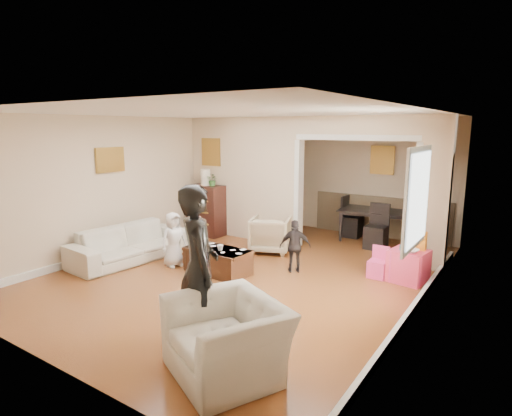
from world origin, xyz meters
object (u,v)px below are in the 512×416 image
Objects in this scene: dining_table at (386,226)px; child_kneel_a at (174,239)px; armchair_front at (227,339)px; child_toddler at (295,246)px; dresser at (206,210)px; cyan_cup at (402,248)px; coffee_cup at (220,248)px; table_lamp at (206,177)px; coffee_table at (218,261)px; play_table at (408,266)px; adult_person at (199,267)px; armchair_back at (271,234)px; child_kneel_b at (198,238)px; sofa at (130,243)px.

dining_table is 2.01× the size of child_kneel_a.
child_toddler is at bearing 132.15° from armchair_front.
dresser is 14.06× the size of cyan_cup.
dresser is 2.71m from coffee_cup.
table_lamp is at bearing 40.46° from child_kneel_a.
play_table is (2.75, 1.35, 0.05)m from coffee_table.
coffee_table is 1.23× the size of child_toddler.
child_toddler reaches higher than dining_table.
child_kneel_a is at bearing 168.82° from armchair_front.
coffee_cup is at bearing -44.98° from dresser.
dining_table is at bearing -53.46° from adult_person.
armchair_back is 0.79× the size of child_kneel_a.
armchair_front is at bearing 94.71° from armchair_back.
coffee_table is 0.57× the size of dining_table.
child_kneel_a reaches higher than child_toddler.
cyan_cup is at bearing -71.13° from adult_person.
child_toddler is at bearing -112.33° from dining_table.
table_lamp is (0.00, 0.00, 0.74)m from dresser.
coffee_table is 1.28× the size of child_kneel_b.
table_lamp is 2.82m from coffee_table.
table_lamp reaches higher than child_kneel_a.
child_kneel_b is at bearing -54.51° from dresser.
table_lamp is at bearing -163.47° from dining_table.
cyan_cup is at bearing 26.18° from coffee_table.
adult_person reaches higher than sofa.
dresser is at bearing 0.00° from table_lamp.
child_toddler is at bearing -49.80° from child_kneel_a.
table_lamp reaches higher than child_kneel_b.
coffee_cup is at bearing -75.66° from sofa.
adult_person is 2.03× the size of child_toddler.
table_lamp is at bearing -9.92° from adult_person.
armchair_back is at bearing -14.38° from child_kneel_a.
child_kneel_a is at bearing -64.39° from table_lamp.
child_kneel_a is at bearing 0.89° from adult_person.
dresser is 1.18× the size of child_kneel_a.
armchair_back is 9.47× the size of cyan_cup.
child_kneel_a is (0.97, -2.01, -0.08)m from dresser.
play_table is at bearing -6.42° from table_lamp.
dresser is at bearing 134.24° from coffee_table.
dining_table reaches higher than sofa.
sofa is at bearing -170.53° from coffee_cup.
dining_table reaches higher than coffee_cup.
dresser reaches higher than child_kneel_b.
child_kneel_b reaches higher than armchair_front.
dresser is at bearing 158.21° from armchair_front.
cyan_cup is 3.49m from child_kneel_b.
child_kneel_a is (-2.19, 1.82, -0.42)m from adult_person.
armchair_front reaches higher than armchair_back.
armchair_front is (1.83, -3.78, 0.02)m from armchair_back.
cyan_cup is (4.46, -0.56, -0.76)m from table_lamp.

